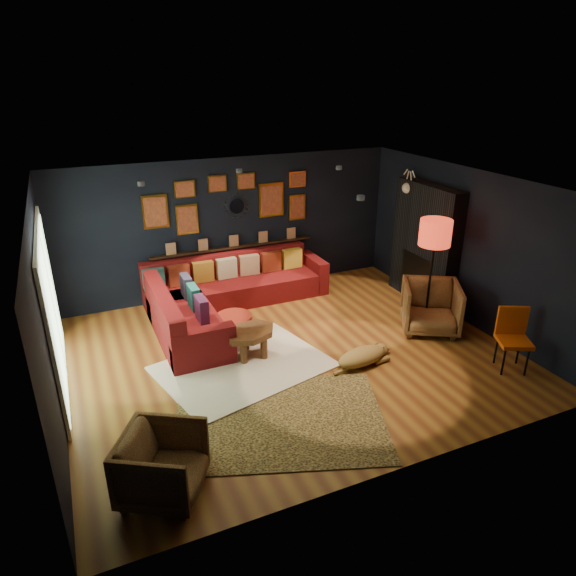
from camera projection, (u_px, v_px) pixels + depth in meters
name	position (u px, v px, depth m)	size (l,w,h in m)	color
floor	(291.00, 354.00, 7.93)	(6.50, 6.50, 0.00)	#956325
room_walls	(291.00, 257.00, 7.31)	(6.50, 6.50, 6.50)	black
sectional	(218.00, 298.00, 9.10)	(3.41, 2.69, 0.86)	maroon
ledge	(234.00, 247.00, 9.83)	(3.20, 0.12, 0.04)	black
gallery_wall	(231.00, 201.00, 9.50)	(3.15, 0.04, 1.02)	gold
sunburst_mirror	(237.00, 206.00, 9.59)	(0.47, 0.16, 0.47)	silver
fireplace	(424.00, 248.00, 9.44)	(0.31, 1.60, 2.20)	black
deer_head	(415.00, 187.00, 9.48)	(0.50, 0.28, 0.45)	white
sliding_door	(52.00, 311.00, 6.81)	(0.06, 2.80, 2.20)	white
ceiling_spots	(269.00, 179.00, 7.60)	(3.30, 2.50, 0.06)	black
shag_rug	(244.00, 367.00, 7.56)	(2.35, 1.71, 0.03)	white
leopard_rug	(279.00, 419.00, 6.44)	(2.62, 1.87, 0.01)	tan
coffee_table	(250.00, 335.00, 7.70)	(1.03, 0.91, 0.43)	brown
pouf	(234.00, 326.00, 8.30)	(0.59, 0.59, 0.39)	maroon
armchair_left	(162.00, 462.00, 5.18)	(0.78, 0.73, 0.81)	#C2864B
armchair_right	(431.00, 305.00, 8.49)	(0.90, 0.84, 0.92)	#C2864B
gold_stool	(167.00, 439.00, 5.79)	(0.33, 0.33, 0.41)	gold
orange_chair	(513.00, 333.00, 7.39)	(0.58, 0.58, 0.93)	black
floor_lamp	(435.00, 237.00, 8.20)	(0.51, 0.51, 1.87)	black
dog	(362.00, 354.00, 7.56)	(1.13, 0.56, 0.36)	#A07C40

